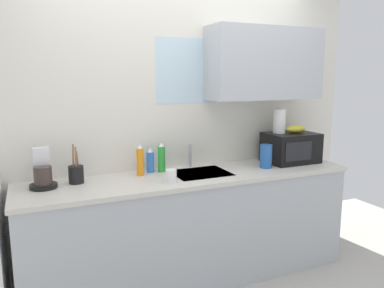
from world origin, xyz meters
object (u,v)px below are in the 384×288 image
at_px(utensil_crock, 76,174).
at_px(banana_bunch, 296,129).
at_px(dish_soap_bottle_blue, 150,161).
at_px(dish_soap_bottle_orange, 140,161).
at_px(mug_white, 171,176).
at_px(cereal_canister, 266,156).
at_px(coffee_maker, 43,173).
at_px(microwave, 291,148).
at_px(dish_soap_bottle_green, 162,158).
at_px(paper_towel_roll, 279,121).

bearing_deg(utensil_crock, banana_bunch, -2.05).
bearing_deg(dish_soap_bottle_blue, dish_soap_bottle_orange, -148.00).
height_order(banana_bunch, utensil_crock, banana_bunch).
bearing_deg(banana_bunch, mug_white, -171.68).
xyz_separation_m(banana_bunch, cereal_canister, (-0.39, -0.10, -0.20)).
relative_size(coffee_maker, mug_white, 2.95).
height_order(microwave, mug_white, microwave).
bearing_deg(cereal_canister, dish_soap_bottle_green, 164.72).
bearing_deg(paper_towel_roll, utensil_crock, 179.37).
xyz_separation_m(banana_bunch, paper_towel_roll, (-0.15, 0.05, 0.08)).
distance_m(banana_bunch, dish_soap_bottle_blue, 1.37).
height_order(paper_towel_roll, dish_soap_bottle_orange, paper_towel_roll).
bearing_deg(dish_soap_bottle_blue, banana_bunch, -6.68).
bearing_deg(microwave, mug_white, -171.42).
bearing_deg(paper_towel_roll, microwave, -27.38).
bearing_deg(dish_soap_bottle_orange, cereal_canister, -10.20).
height_order(coffee_maker, dish_soap_bottle_green, coffee_maker).
xyz_separation_m(dish_soap_bottle_green, dish_soap_bottle_blue, (-0.09, 0.02, -0.02)).
relative_size(microwave, dish_soap_bottle_orange, 1.80).
xyz_separation_m(paper_towel_roll, mug_white, (-1.15, -0.24, -0.33)).
distance_m(paper_towel_roll, coffee_maker, 2.05).
height_order(dish_soap_bottle_blue, mug_white, dish_soap_bottle_blue).
relative_size(paper_towel_roll, dish_soap_bottle_orange, 0.86).
bearing_deg(utensil_crock, microwave, -2.15).
bearing_deg(dish_soap_bottle_blue, utensil_crock, -171.66).
distance_m(dish_soap_bottle_green, utensil_crock, 0.70).
height_order(paper_towel_roll, utensil_crock, paper_towel_roll).
height_order(coffee_maker, mug_white, coffee_maker).
bearing_deg(utensil_crock, coffee_maker, -177.15).
distance_m(dish_soap_bottle_orange, utensil_crock, 0.50).
bearing_deg(paper_towel_roll, cereal_canister, -147.99).
xyz_separation_m(paper_towel_roll, utensil_crock, (-1.80, 0.02, -0.31)).
xyz_separation_m(dish_soap_bottle_green, mug_white, (-0.04, -0.33, -0.07)).
relative_size(paper_towel_roll, coffee_maker, 0.79).
bearing_deg(banana_bunch, microwave, -178.23).
relative_size(paper_towel_roll, dish_soap_bottle_blue, 1.08).
xyz_separation_m(microwave, dish_soap_bottle_blue, (-1.30, 0.16, -0.04)).
xyz_separation_m(paper_towel_roll, dish_soap_bottle_green, (-1.11, 0.09, -0.26)).
relative_size(cereal_canister, mug_white, 2.13).
height_order(paper_towel_roll, dish_soap_bottle_green, paper_towel_roll).
bearing_deg(paper_towel_roll, dish_soap_bottle_blue, 174.85).
distance_m(paper_towel_roll, utensil_crock, 1.83).
bearing_deg(utensil_crock, cereal_canister, -6.21).
xyz_separation_m(banana_bunch, mug_white, (-1.30, -0.19, -0.26)).
height_order(microwave, banana_bunch, banana_bunch).
bearing_deg(mug_white, paper_towel_roll, 11.80).
xyz_separation_m(coffee_maker, mug_white, (0.88, -0.25, -0.06)).
distance_m(paper_towel_roll, cereal_canister, 0.40).
distance_m(paper_towel_roll, mug_white, 1.22).
height_order(coffee_maker, dish_soap_bottle_orange, coffee_maker).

